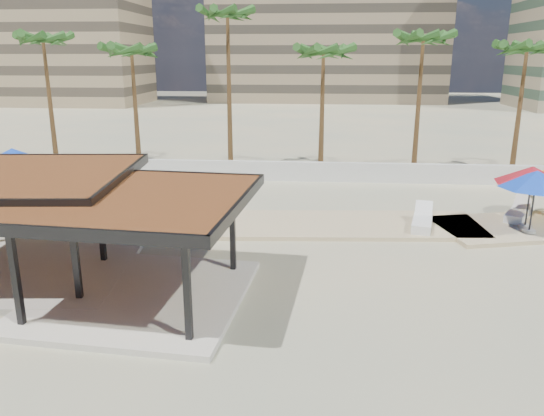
{
  "coord_description": "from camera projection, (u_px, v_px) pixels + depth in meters",
  "views": [
    {
      "loc": [
        2.66,
        -15.65,
        7.36
      ],
      "look_at": [
        0.94,
        5.03,
        1.4
      ],
      "focal_mm": 35.0,
      "sensor_mm": 36.0,
      "label": 1
    }
  ],
  "objects": [
    {
      "name": "ground",
      "position": [
        231.0,
        291.0,
        17.24
      ],
      "size": [
        200.0,
        200.0,
        0.0
      ],
      "primitive_type": "plane",
      "color": "#CCB687",
      "rests_on": "ground"
    },
    {
      "name": "promenade",
      "position": [
        300.0,
        221.0,
        24.4
      ],
      "size": [
        44.45,
        7.97,
        0.24
      ],
      "color": "#C6B284",
      "rests_on": "ground"
    },
    {
      "name": "boundary_wall",
      "position": [
        272.0,
        171.0,
        32.39
      ],
      "size": [
        56.0,
        0.3,
        1.2
      ],
      "primitive_type": "cube",
      "color": "silver",
      "rests_on": "ground"
    },
    {
      "name": "building_west",
      "position": [
        28.0,
        3.0,
        81.51
      ],
      "size": [
        34.0,
        16.0,
        32.4
      ],
      "color": "#937F60",
      "rests_on": "ground"
    },
    {
      "name": "building_mid",
      "position": [
        327.0,
        13.0,
        87.69
      ],
      "size": [
        38.0,
        16.0,
        30.4
      ],
      "color": "#847259",
      "rests_on": "ground"
    },
    {
      "name": "pavilion_central",
      "position": [
        136.0,
        238.0,
        16.15
      ],
      "size": [
        7.28,
        7.28,
        3.41
      ],
      "rotation": [
        0.0,
        0.0,
        -0.09
      ],
      "color": "beige",
      "rests_on": "ground"
    },
    {
      "name": "pavilion_west",
      "position": [
        25.0,
        213.0,
        18.25
      ],
      "size": [
        7.68,
        7.68,
        3.59
      ],
      "rotation": [
        0.0,
        0.0,
        0.09
      ],
      "color": "beige",
      "rests_on": "ground"
    },
    {
      "name": "umbrella_a",
      "position": [
        13.0,
        156.0,
        26.32
      ],
      "size": [
        3.29,
        3.29,
        2.79
      ],
      "rotation": [
        0.0,
        0.0,
        0.05
      ],
      "color": "beige",
      "rests_on": "promenade"
    },
    {
      "name": "umbrella_b",
      "position": [
        14.0,
        176.0,
        22.96
      ],
      "size": [
        3.39,
        3.39,
        2.55
      ],
      "rotation": [
        0.0,
        0.0,
        0.2
      ],
      "color": "beige",
      "rests_on": "promenade"
    },
    {
      "name": "umbrella_c",
      "position": [
        532.0,
        175.0,
        22.41
      ],
      "size": [
        3.66,
        3.66,
        2.72
      ],
      "rotation": [
        0.0,
        0.0,
        0.22
      ],
      "color": "beige",
      "rests_on": "promenade"
    },
    {
      "name": "umbrella_d",
      "position": [
        536.0,
        180.0,
        21.77
      ],
      "size": [
        3.27,
        3.27,
        2.67
      ],
      "rotation": [
        0.0,
        0.0,
        -0.09
      ],
      "color": "beige",
      "rests_on": "promenade"
    },
    {
      "name": "umbrella_f",
      "position": [
        87.0,
        170.0,
        25.01
      ],
      "size": [
        3.16,
        3.16,
        2.32
      ],
      "rotation": [
        0.0,
        0.0,
        0.24
      ],
      "color": "beige",
      "rests_on": "promenade"
    },
    {
      "name": "lounger_a",
      "position": [
        171.0,
        212.0,
        24.69
      ],
      "size": [
        1.16,
        2.29,
        0.83
      ],
      "rotation": [
        0.0,
        0.0,
        1.35
      ],
      "color": "silver",
      "rests_on": "promenade"
    },
    {
      "name": "lounger_b",
      "position": [
        518.0,
        214.0,
        24.32
      ],
      "size": [
        1.81,
        2.37,
        0.88
      ],
      "rotation": [
        0.0,
        0.0,
        1.04
      ],
      "color": "silver",
      "rests_on": "promenade"
    },
    {
      "name": "lounger_c",
      "position": [
        422.0,
        222.0,
        23.05
      ],
      "size": [
        1.3,
        2.51,
        0.91
      ],
      "rotation": [
        0.0,
        0.0,
        1.34
      ],
      "color": "silver",
      "rests_on": "promenade"
    },
    {
      "name": "palm_b",
      "position": [
        43.0,
        44.0,
        34.11
      ],
      "size": [
        3.0,
        3.0,
        9.25
      ],
      "color": "brown",
      "rests_on": "ground"
    },
    {
      "name": "palm_c",
      "position": [
        132.0,
        55.0,
        33.25
      ],
      "size": [
        3.0,
        3.0,
        8.52
      ],
      "color": "brown",
      "rests_on": "ground"
    },
    {
      "name": "palm_d",
      "position": [
        228.0,
        21.0,
        32.96
      ],
      "size": [
        3.0,
        3.0,
        10.73
      ],
      "color": "brown",
      "rests_on": "ground"
    },
    {
      "name": "palm_e",
      "position": [
        323.0,
        57.0,
        32.6
      ],
      "size": [
        3.0,
        3.0,
        8.44
      ],
      "color": "brown",
      "rests_on": "ground"
    },
    {
      "name": "palm_f",
      "position": [
        423.0,
        44.0,
        32.1
      ],
      "size": [
        3.0,
        3.0,
        9.23
      ],
      "color": "brown",
      "rests_on": "ground"
    },
    {
      "name": "palm_g",
      "position": [
        527.0,
        53.0,
        31.39
      ],
      "size": [
        3.0,
        3.0,
        8.64
      ],
      "color": "brown",
      "rests_on": "ground"
    }
  ]
}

